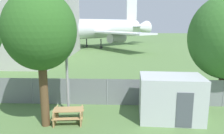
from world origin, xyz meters
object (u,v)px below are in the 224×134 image
Objects in this scene: airplane at (89,29)px; portable_cabin at (171,98)px; picnic_bench_near_cabin at (69,114)px; tree_far_right at (40,31)px.

portable_cabin is (9.76, -35.91, -2.90)m from airplane.
tree_far_right is at bearing -158.77° from picnic_bench_near_cabin.
airplane reaches higher than portable_cabin.
tree_far_right reaches higher than picnic_bench_near_cabin.
airplane is 4.51× the size of tree_far_right.
portable_cabin reaches higher than picnic_bench_near_cabin.
picnic_bench_near_cabin is at bearing -170.65° from portable_cabin.
portable_cabin is 5.80m from picnic_bench_near_cabin.
portable_cabin is at bearing 6.60° from picnic_bench_near_cabin.
airplane is at bearing 96.32° from picnic_bench_near_cabin.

